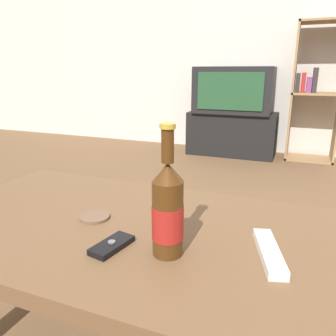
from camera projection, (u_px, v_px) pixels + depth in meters
back_wall at (269, 25)px, 3.31m from camera, size 8.00×0.05×2.60m
coffee_table at (135, 251)px, 0.87m from camera, size 1.16×0.62×0.47m
tv_stand at (232, 133)px, 3.46m from camera, size 0.89×0.41×0.44m
television at (234, 90)px, 3.33m from camera, size 0.77×0.48×0.45m
bookshelf at (314, 91)px, 3.12m from camera, size 0.45×0.30×1.30m
beer_bottle at (168, 210)px, 0.69m from camera, size 0.07×0.07×0.29m
cell_phone at (112, 245)px, 0.74m from camera, size 0.07×0.11×0.02m
remote_control at (269, 252)px, 0.71m from camera, size 0.09×0.18×0.02m
coaster at (95, 217)px, 0.89m from camera, size 0.08×0.08×0.01m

